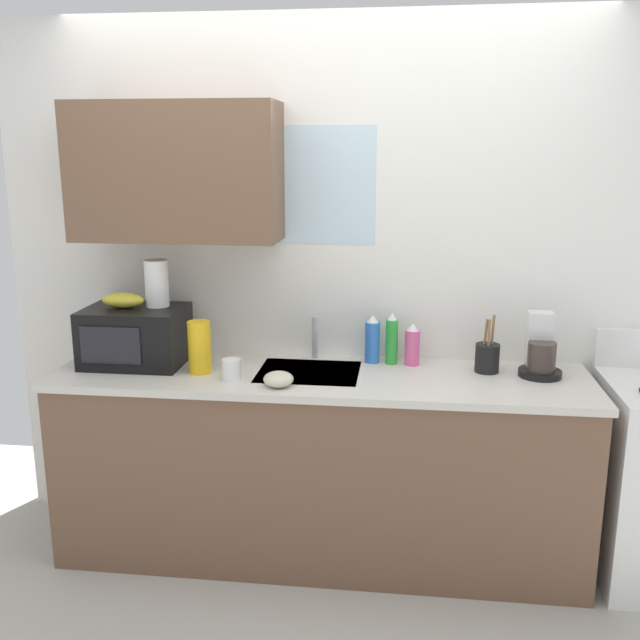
{
  "coord_description": "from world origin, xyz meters",
  "views": [
    {
      "loc": [
        0.38,
        -3.05,
        1.89
      ],
      "look_at": [
        0.0,
        0.0,
        1.15
      ],
      "focal_mm": 39.78,
      "sensor_mm": 36.0,
      "label": 1
    }
  ],
  "objects_px": {
    "coffee_maker": "(540,352)",
    "dish_soap_bottle_green": "(392,340)",
    "small_bowl": "(278,379)",
    "dish_soap_bottle_blue": "(372,340)",
    "microwave": "(135,336)",
    "dish_soap_bottle_pink": "(412,345)",
    "paper_towel_roll": "(157,283)",
    "cereal_canister": "(200,347)",
    "banana_bunch": "(123,300)",
    "utensil_crock": "(487,357)",
    "mug_white": "(232,370)"
  },
  "relations": [
    {
      "from": "dish_soap_bottle_pink",
      "to": "cereal_canister",
      "type": "bearing_deg",
      "value": -165.97
    },
    {
      "from": "mug_white",
      "to": "coffee_maker",
      "type": "bearing_deg",
      "value": 10.36
    },
    {
      "from": "dish_soap_bottle_pink",
      "to": "paper_towel_roll",
      "type": "bearing_deg",
      "value": -175.74
    },
    {
      "from": "microwave",
      "to": "dish_soap_bottle_pink",
      "type": "distance_m",
      "value": 1.31
    },
    {
      "from": "dish_soap_bottle_green",
      "to": "mug_white",
      "type": "distance_m",
      "value": 0.77
    },
    {
      "from": "cereal_canister",
      "to": "mug_white",
      "type": "relative_size",
      "value": 2.51
    },
    {
      "from": "dish_soap_bottle_blue",
      "to": "dish_soap_bottle_pink",
      "type": "relative_size",
      "value": 1.15
    },
    {
      "from": "dish_soap_bottle_blue",
      "to": "dish_soap_bottle_green",
      "type": "relative_size",
      "value": 0.93
    },
    {
      "from": "paper_towel_roll",
      "to": "dish_soap_bottle_blue",
      "type": "xyz_separation_m",
      "value": [
        1.01,
        0.11,
        -0.27
      ]
    },
    {
      "from": "dish_soap_bottle_pink",
      "to": "small_bowl",
      "type": "xyz_separation_m",
      "value": [
        -0.57,
        -0.39,
        -0.06
      ]
    },
    {
      "from": "microwave",
      "to": "paper_towel_roll",
      "type": "relative_size",
      "value": 2.09
    },
    {
      "from": "coffee_maker",
      "to": "dish_soap_bottle_blue",
      "type": "xyz_separation_m",
      "value": [
        -0.76,
        0.1,
        0.0
      ]
    },
    {
      "from": "microwave",
      "to": "dish_soap_bottle_pink",
      "type": "relative_size",
      "value": 2.29
    },
    {
      "from": "microwave",
      "to": "small_bowl",
      "type": "height_order",
      "value": "microwave"
    },
    {
      "from": "banana_bunch",
      "to": "coffee_maker",
      "type": "bearing_deg",
      "value": 1.74
    },
    {
      "from": "paper_towel_roll",
      "to": "dish_soap_bottle_blue",
      "type": "relative_size",
      "value": 0.95
    },
    {
      "from": "dish_soap_bottle_pink",
      "to": "cereal_canister",
      "type": "distance_m",
      "value": 0.99
    },
    {
      "from": "microwave",
      "to": "paper_towel_roll",
      "type": "bearing_deg",
      "value": 27.17
    },
    {
      "from": "cereal_canister",
      "to": "banana_bunch",
      "type": "bearing_deg",
      "value": 165.62
    },
    {
      "from": "microwave",
      "to": "small_bowl",
      "type": "relative_size",
      "value": 3.54
    },
    {
      "from": "microwave",
      "to": "dish_soap_bottle_blue",
      "type": "relative_size",
      "value": 1.99
    },
    {
      "from": "dish_soap_bottle_blue",
      "to": "cereal_canister",
      "type": "relative_size",
      "value": 0.97
    },
    {
      "from": "paper_towel_roll",
      "to": "utensil_crock",
      "type": "relative_size",
      "value": 0.83
    },
    {
      "from": "dish_soap_bottle_green",
      "to": "small_bowl",
      "type": "height_order",
      "value": "dish_soap_bottle_green"
    },
    {
      "from": "microwave",
      "to": "dish_soap_bottle_blue",
      "type": "height_order",
      "value": "microwave"
    },
    {
      "from": "microwave",
      "to": "small_bowl",
      "type": "xyz_separation_m",
      "value": [
        0.73,
        -0.25,
        -0.1
      ]
    },
    {
      "from": "dish_soap_bottle_blue",
      "to": "dish_soap_bottle_pink",
      "type": "distance_m",
      "value": 0.19
    },
    {
      "from": "paper_towel_roll",
      "to": "mug_white",
      "type": "xyz_separation_m",
      "value": [
        0.41,
        -0.24,
        -0.33
      ]
    },
    {
      "from": "dish_soap_bottle_blue",
      "to": "dish_soap_bottle_pink",
      "type": "bearing_deg",
      "value": -5.13
    },
    {
      "from": "dish_soap_bottle_blue",
      "to": "utensil_crock",
      "type": "distance_m",
      "value": 0.54
    },
    {
      "from": "microwave",
      "to": "dish_soap_bottle_pink",
      "type": "bearing_deg",
      "value": 6.19
    },
    {
      "from": "dish_soap_bottle_green",
      "to": "mug_white",
      "type": "xyz_separation_m",
      "value": [
        -0.69,
        -0.34,
        -0.07
      ]
    },
    {
      "from": "dish_soap_bottle_green",
      "to": "small_bowl",
      "type": "xyz_separation_m",
      "value": [
        -0.47,
        -0.4,
        -0.08
      ]
    },
    {
      "from": "banana_bunch",
      "to": "utensil_crock",
      "type": "height_order",
      "value": "banana_bunch"
    },
    {
      "from": "dish_soap_bottle_pink",
      "to": "small_bowl",
      "type": "relative_size",
      "value": 1.55
    },
    {
      "from": "dish_soap_bottle_blue",
      "to": "small_bowl",
      "type": "distance_m",
      "value": 0.56
    },
    {
      "from": "utensil_crock",
      "to": "small_bowl",
      "type": "relative_size",
      "value": 2.03
    },
    {
      "from": "dish_soap_bottle_pink",
      "to": "utensil_crock",
      "type": "height_order",
      "value": "utensil_crock"
    },
    {
      "from": "dish_soap_bottle_green",
      "to": "dish_soap_bottle_pink",
      "type": "relative_size",
      "value": 1.23
    },
    {
      "from": "paper_towel_roll",
      "to": "microwave",
      "type": "bearing_deg",
      "value": -152.83
    },
    {
      "from": "coffee_maker",
      "to": "utensil_crock",
      "type": "distance_m",
      "value": 0.23
    },
    {
      "from": "microwave",
      "to": "coffee_maker",
      "type": "xyz_separation_m",
      "value": [
        1.87,
        0.06,
        -0.03
      ]
    },
    {
      "from": "microwave",
      "to": "dish_soap_bottle_pink",
      "type": "height_order",
      "value": "microwave"
    },
    {
      "from": "coffee_maker",
      "to": "dish_soap_bottle_blue",
      "type": "bearing_deg",
      "value": 172.64
    },
    {
      "from": "coffee_maker",
      "to": "dish_soap_bottle_green",
      "type": "bearing_deg",
      "value": 172.37
    },
    {
      "from": "small_bowl",
      "to": "dish_soap_bottle_blue",
      "type": "bearing_deg",
      "value": 46.91
    },
    {
      "from": "banana_bunch",
      "to": "dish_soap_bottle_blue",
      "type": "distance_m",
      "value": 1.19
    },
    {
      "from": "banana_bunch",
      "to": "utensil_crock",
      "type": "distance_m",
      "value": 1.71
    },
    {
      "from": "coffee_maker",
      "to": "mug_white",
      "type": "height_order",
      "value": "coffee_maker"
    },
    {
      "from": "banana_bunch",
      "to": "coffee_maker",
      "type": "xyz_separation_m",
      "value": [
        1.92,
        0.06,
        -0.2
      ]
    }
  ]
}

